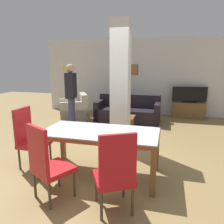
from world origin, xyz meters
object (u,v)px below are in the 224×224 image
(dining_chair_head_left, at_px, (29,136))
(dining_chair_near_right, at_px, (115,172))
(sofa, at_px, (128,112))
(floor_lamp, at_px, (67,73))
(bottle, at_px, (127,112))
(tv_screen, at_px, (190,95))
(dining_chair_near_left, at_px, (47,162))
(coffee_table, at_px, (123,123))
(dining_table, at_px, (100,139))
(armchair, at_px, (75,111))
(standing_person, at_px, (71,92))
(tv_stand, at_px, (188,110))

(dining_chair_head_left, xyz_separation_m, dining_chair_near_right, (1.78, -0.87, 0.00))
(sofa, relative_size, floor_lamp, 1.14)
(dining_chair_head_left, bearing_deg, bottle, 153.53)
(sofa, xyz_separation_m, tv_screen, (1.91, 0.98, 0.50))
(dining_chair_near_left, xyz_separation_m, coffee_table, (0.32, 3.35, -0.34))
(tv_screen, bearing_deg, dining_chair_near_left, 58.26)
(dining_table, xyz_separation_m, dining_chair_head_left, (-1.32, 0.00, -0.06))
(dining_table, height_order, tv_screen, tv_screen)
(sofa, bearing_deg, dining_chair_head_left, 72.29)
(dining_table, xyz_separation_m, bottle, (-0.04, 2.56, -0.10))
(dining_chair_head_left, xyz_separation_m, coffee_table, (1.17, 2.50, -0.34))
(dining_chair_near_right, xyz_separation_m, tv_screen, (1.25, 5.37, 0.24))
(dining_table, relative_size, dining_chair_near_right, 1.77)
(armchair, distance_m, tv_screen, 3.87)
(floor_lamp, bearing_deg, tv_screen, 5.54)
(tv_screen, bearing_deg, coffee_table, 37.41)
(armchair, bearing_deg, dining_chair_head_left, 162.42)
(armchair, height_order, coffee_table, armchair)
(dining_table, height_order, dining_chair_head_left, dining_chair_head_left)
(standing_person, bearing_deg, tv_screen, 117.16)
(bottle, xyz_separation_m, tv_stand, (1.76, 1.94, -0.25))
(dining_table, xyz_separation_m, standing_person, (-1.59, 2.36, 0.44))
(tv_stand, height_order, floor_lamp, floor_lamp)
(armchair, bearing_deg, tv_stand, -99.80)
(dining_chair_near_right, bearing_deg, tv_stand, 48.96)
(dining_table, xyz_separation_m, tv_screen, (1.71, 4.49, 0.18))
(bottle, bearing_deg, dining_table, -89.00)
(dining_chair_near_left, distance_m, armchair, 4.39)
(armchair, bearing_deg, sofa, -110.63)
(coffee_table, xyz_separation_m, standing_person, (-1.44, -0.15, 0.84))
(bottle, bearing_deg, dining_chair_head_left, -116.47)
(dining_chair_head_left, xyz_separation_m, armchair, (-0.61, 3.29, -0.25))
(sofa, distance_m, armchair, 1.75)
(dining_table, xyz_separation_m, coffee_table, (-0.15, 2.50, -0.40))
(armchair, xyz_separation_m, tv_screen, (3.64, 1.20, 0.49))
(dining_table, relative_size, sofa, 0.93)
(dining_chair_near_left, height_order, tv_stand, dining_chair_near_left)
(dining_table, relative_size, armchair, 1.61)
(dining_table, bearing_deg, sofa, 93.19)
(tv_screen, bearing_deg, bottle, 38.19)
(dining_chair_head_left, height_order, sofa, dining_chair_head_left)
(bottle, relative_size, tv_screen, 0.26)
(sofa, distance_m, coffee_table, 1.02)
(bottle, bearing_deg, coffee_table, -150.74)
(armchair, bearing_deg, standing_person, 171.82)
(dining_chair_near_left, distance_m, sofa, 4.38)
(coffee_table, height_order, standing_person, standing_person)
(dining_table, relative_size, standing_person, 1.04)
(dining_chair_head_left, bearing_deg, sofa, 162.29)
(armchair, distance_m, coffee_table, 1.95)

